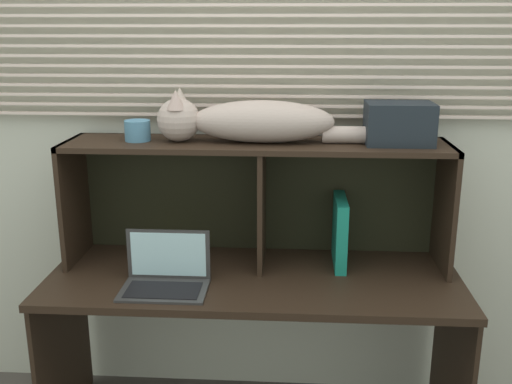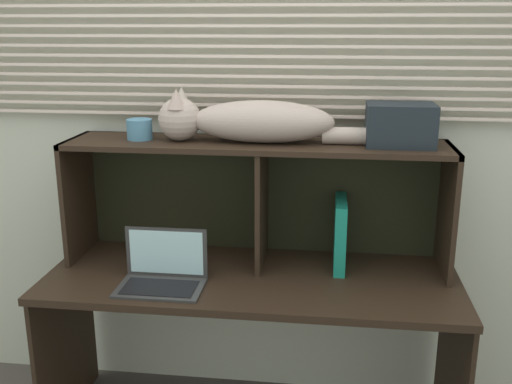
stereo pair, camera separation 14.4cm
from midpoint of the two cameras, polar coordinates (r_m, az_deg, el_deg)
name	(u,v)px [view 1 (the left image)]	position (r m, az deg, el deg)	size (l,w,h in m)	color
back_panel_with_blinds	(259,124)	(2.58, -1.31, 6.50)	(4.40, 0.08, 2.50)	beige
desk	(254,304)	(2.45, -1.93, -10.70)	(1.65, 0.64, 0.71)	black
hutch_shelf_unit	(257,178)	(2.45, -1.57, 1.34)	(1.55, 0.33, 0.52)	black
cat	(248,121)	(2.37, -2.49, 6.81)	(0.98, 0.19, 0.21)	#B4A298
laptop	(166,276)	(2.32, -10.46, -8.00)	(0.33, 0.21, 0.21)	#333333
binder_upright	(340,232)	(2.47, 6.41, -3.82)	(0.05, 0.26, 0.29)	#17816C
book_stack	(168,257)	(2.58, -10.07, -6.14)	(0.20, 0.22, 0.03)	#365071
small_basket	(138,131)	(2.46, -12.97, 5.76)	(0.10, 0.10, 0.08)	teal
storage_box	(399,123)	(2.38, 11.89, 6.45)	(0.26, 0.19, 0.16)	black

